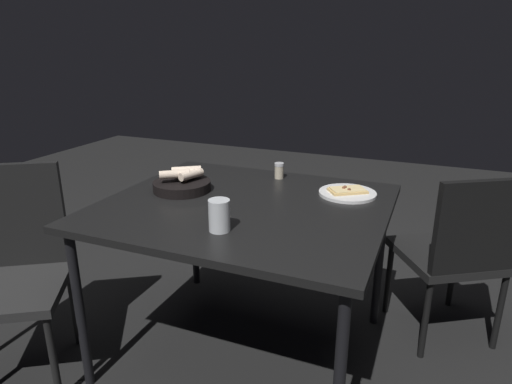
# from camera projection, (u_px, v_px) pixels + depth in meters

# --- Properties ---
(ground) EXTENTS (8.00, 8.00, 0.00)m
(ground) POSITION_uv_depth(u_px,v_px,m) (246.00, 349.00, 2.16)
(ground) COLOR black
(dining_table) EXTENTS (1.05, 1.20, 0.76)m
(dining_table) POSITION_uv_depth(u_px,v_px,m) (245.00, 215.00, 1.94)
(dining_table) COLOR black
(dining_table) RESTS_ON ground
(pizza_plate) EXTENTS (0.26, 0.26, 0.04)m
(pizza_plate) POSITION_uv_depth(u_px,v_px,m) (347.00, 193.00, 2.02)
(pizza_plate) COLOR white
(pizza_plate) RESTS_ON dining_table
(bread_basket) EXTENTS (0.27, 0.27, 0.11)m
(bread_basket) POSITION_uv_depth(u_px,v_px,m) (182.00, 184.00, 2.07)
(bread_basket) COLOR black
(bread_basket) RESTS_ON dining_table
(beer_glass) EXTENTS (0.08, 0.08, 0.12)m
(beer_glass) POSITION_uv_depth(u_px,v_px,m) (219.00, 217.00, 1.62)
(beer_glass) COLOR silver
(beer_glass) RESTS_ON dining_table
(pepper_shaker) EXTENTS (0.05, 0.05, 0.08)m
(pepper_shaker) POSITION_uv_depth(u_px,v_px,m) (279.00, 172.00, 2.26)
(pepper_shaker) COLOR #BFB299
(pepper_shaker) RESTS_ON dining_table
(chair_near) EXTENTS (0.61, 0.61, 0.87)m
(chair_near) POSITION_uv_depth(u_px,v_px,m) (458.00, 248.00, 2.08)
(chair_near) COLOR black
(chair_near) RESTS_ON ground
(chair_far) EXTENTS (0.61, 0.61, 0.92)m
(chair_far) POSITION_uv_depth(u_px,v_px,m) (13.00, 261.00, 1.91)
(chair_far) COLOR #242424
(chair_far) RESTS_ON ground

